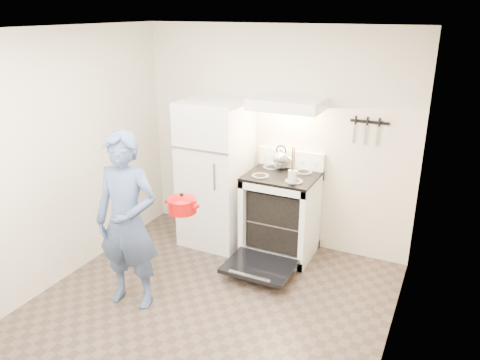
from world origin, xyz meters
name	(u,v)px	position (x,y,z in m)	size (l,w,h in m)	color
floor	(197,318)	(0.00, 0.00, 0.00)	(3.60, 3.60, 0.00)	#4D4035
back_wall	(274,138)	(0.00, 1.80, 1.25)	(3.20, 0.02, 2.50)	beige
refrigerator	(216,173)	(-0.58, 1.45, 0.85)	(0.70, 0.70, 1.70)	white
stove_body	(281,216)	(0.23, 1.48, 0.46)	(0.76, 0.65, 0.92)	white
cooktop	(282,176)	(0.23, 1.48, 0.94)	(0.76, 0.65, 0.03)	black
backsplash	(291,159)	(0.23, 1.76, 1.05)	(0.76, 0.07, 0.20)	white
oven_door	(259,267)	(0.23, 0.88, 0.12)	(0.70, 0.54, 0.04)	black
oven_rack	(281,217)	(0.23, 1.48, 0.44)	(0.60, 0.52, 0.01)	gray
range_hood	(287,104)	(0.23, 1.55, 1.71)	(0.76, 0.50, 0.12)	white
knife_strip	(370,122)	(1.05, 1.79, 1.55)	(0.40, 0.02, 0.03)	black
pizza_stone	(285,213)	(0.25, 1.57, 0.45)	(0.32, 0.32, 0.02)	#957650
tea_kettle	(281,157)	(0.14, 1.65, 1.09)	(0.22, 0.18, 0.27)	#B4B4B9
utensil_jar	(292,176)	(0.44, 1.22, 1.05)	(0.09, 0.09, 0.13)	silver
person	(127,222)	(-0.69, -0.02, 0.84)	(0.61, 0.40, 1.67)	#31496D
dutch_oven	(182,206)	(-0.32, 0.32, 0.93)	(0.34, 0.27, 0.22)	#C20908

